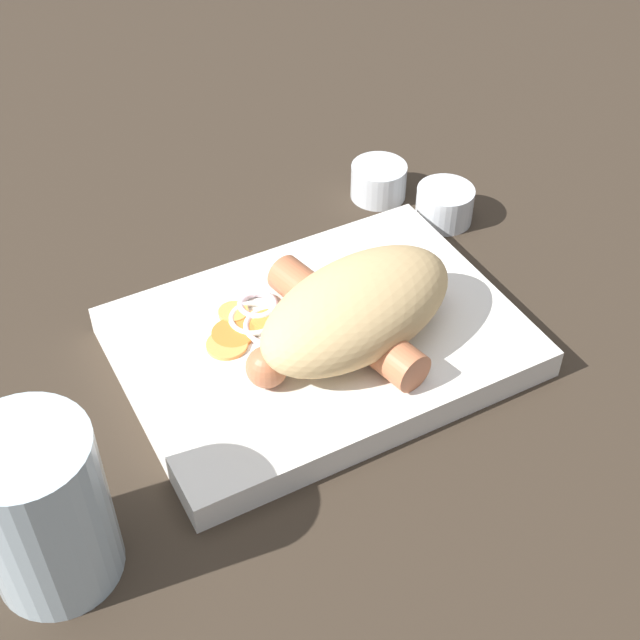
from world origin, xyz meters
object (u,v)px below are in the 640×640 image
at_px(sausage, 345,320).
at_px(drink_glass, 42,510).
at_px(bread_roll, 358,309).
at_px(condiment_cup_near, 444,206).
at_px(food_tray, 320,342).
at_px(condiment_cup_far, 378,183).

bearing_deg(sausage, drink_glass, 16.93).
relative_size(bread_roll, sausage, 1.04).
height_order(condiment_cup_near, drink_glass, drink_glass).
height_order(sausage, condiment_cup_near, sausage).
relative_size(food_tray, condiment_cup_near, 5.65).
bearing_deg(bread_roll, condiment_cup_near, -143.37).
relative_size(food_tray, drink_glass, 2.52).
height_order(condiment_cup_near, condiment_cup_far, same).
height_order(bread_roll, condiment_cup_near, bread_roll).
bearing_deg(condiment_cup_far, food_tray, 47.07).
height_order(food_tray, condiment_cup_far, condiment_cup_far).
height_order(condiment_cup_far, drink_glass, drink_glass).
distance_m(food_tray, condiment_cup_near, 0.19).
relative_size(sausage, condiment_cup_near, 3.35).
distance_m(bread_roll, drink_glass, 0.24).
bearing_deg(condiment_cup_far, drink_glass, 33.15).
bearing_deg(food_tray, sausage, 136.69).
xyz_separation_m(bread_roll, condiment_cup_far, (-0.12, -0.17, -0.04)).
bearing_deg(condiment_cup_far, bread_roll, 54.53).
height_order(sausage, condiment_cup_far, sausage).
distance_m(bread_roll, sausage, 0.02).
bearing_deg(drink_glass, condiment_cup_far, -146.85).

